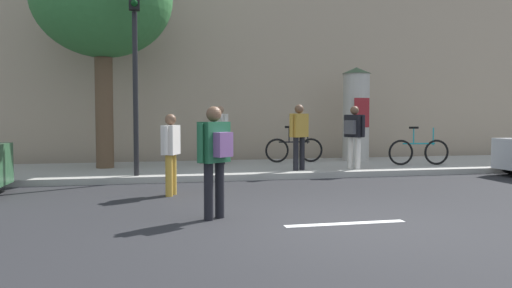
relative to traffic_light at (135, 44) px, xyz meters
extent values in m
plane|color=#232326|center=(2.97, -5.24, -3.18)|extent=(80.00, 80.00, 0.00)
cube|color=#9E9B93|center=(2.97, 1.76, -3.11)|extent=(36.00, 4.00, 0.15)
cube|color=silver|center=(2.97, -5.24, -3.18)|extent=(1.80, 0.16, 0.01)
cube|color=tan|center=(2.97, 6.76, 1.32)|extent=(36.00, 5.00, 9.00)
cylinder|color=black|center=(0.00, 0.11, -1.14)|extent=(0.12, 0.12, 3.78)
sphere|color=#07330F|center=(0.00, -0.20, 0.88)|extent=(0.16, 0.16, 0.16)
cylinder|color=#B2ADA3|center=(6.70, 2.86, -1.68)|extent=(0.82, 0.82, 2.71)
cone|color=#334C33|center=(6.70, 2.86, -0.22)|extent=(0.90, 0.90, 0.20)
cube|color=maroon|center=(6.70, 2.44, -1.54)|extent=(0.49, 0.02, 0.90)
cylinder|color=brown|center=(-0.84, 2.09, -1.56)|extent=(0.47, 0.47, 2.94)
cylinder|color=#B78C33|center=(0.72, -1.99, -2.78)|extent=(0.14, 0.14, 0.80)
cylinder|color=#B78C33|center=(0.63, -2.20, -2.78)|extent=(0.14, 0.14, 0.80)
cube|color=silver|center=(0.68, -2.10, -2.10)|extent=(0.40, 0.52, 0.56)
cylinder|color=silver|center=(0.78, -1.84, -2.10)|extent=(0.09, 0.09, 0.54)
cylinder|color=silver|center=(0.57, -2.35, -2.10)|extent=(0.09, 0.09, 0.54)
sphere|color=brown|center=(0.68, -2.10, -1.71)|extent=(0.22, 0.22, 0.22)
cylinder|color=black|center=(1.28, -4.43, -2.76)|extent=(0.14, 0.14, 0.85)
cylinder|color=black|center=(1.09, -4.57, -2.76)|extent=(0.14, 0.14, 0.85)
cube|color=#1E5938|center=(1.18, -4.50, -2.03)|extent=(0.52, 0.48, 0.60)
cylinder|color=#1E5938|center=(1.40, -4.33, -2.03)|extent=(0.09, 0.09, 0.57)
cylinder|color=#1E5938|center=(0.96, -4.67, -2.03)|extent=(0.09, 0.09, 0.57)
sphere|color=brown|center=(1.18, -4.50, -1.61)|extent=(0.23, 0.23, 0.23)
cube|color=#724C84|center=(1.29, -4.64, -2.06)|extent=(0.32, 0.30, 0.36)
cylinder|color=silver|center=(5.51, 0.50, -2.61)|extent=(0.14, 0.14, 0.83)
cylinder|color=silver|center=(5.63, 0.31, -2.61)|extent=(0.14, 0.14, 0.83)
cube|color=black|center=(5.57, 0.41, -1.90)|extent=(0.45, 0.52, 0.59)
cylinder|color=black|center=(5.42, 0.64, -1.90)|extent=(0.09, 0.09, 0.56)
cylinder|color=black|center=(5.71, 0.17, -1.90)|extent=(0.09, 0.09, 0.56)
sphere|color=brown|center=(5.57, 0.41, -1.49)|extent=(0.23, 0.23, 0.23)
cube|color=#4C4C51|center=(5.41, 0.31, -1.93)|extent=(0.28, 0.32, 0.36)
cylinder|color=black|center=(3.95, 0.34, -2.61)|extent=(0.14, 0.14, 0.85)
cylinder|color=black|center=(4.15, 0.46, -2.61)|extent=(0.14, 0.14, 0.85)
cube|color=#B78C33|center=(4.05, 0.40, -1.88)|extent=(0.52, 0.44, 0.60)
cylinder|color=#B78C33|center=(3.81, 0.26, -1.88)|extent=(0.09, 0.09, 0.57)
cylinder|color=#B78C33|center=(4.29, 0.54, -1.88)|extent=(0.09, 0.09, 0.57)
sphere|color=brown|center=(4.05, 0.40, -1.46)|extent=(0.23, 0.23, 0.23)
cylinder|color=black|center=(2.38, 2.38, -2.61)|extent=(0.14, 0.14, 0.85)
cylinder|color=black|center=(2.28, 2.60, -2.61)|extent=(0.14, 0.14, 0.85)
cube|color=silver|center=(2.33, 2.49, -1.88)|extent=(0.43, 0.55, 0.60)
cylinder|color=silver|center=(2.45, 2.22, -1.88)|extent=(0.09, 0.09, 0.57)
cylinder|color=silver|center=(2.21, 2.76, -1.88)|extent=(0.09, 0.09, 0.57)
sphere|color=#8C664C|center=(2.33, 2.49, -1.47)|extent=(0.23, 0.23, 0.23)
torus|color=black|center=(7.25, 1.01, -2.67)|extent=(0.72, 0.14, 0.72)
torus|color=black|center=(8.29, 0.88, -2.67)|extent=(0.72, 0.14, 0.72)
cylinder|color=teal|center=(7.77, 0.94, -2.42)|extent=(0.94, 0.15, 0.04)
cylinder|color=teal|center=(7.61, 0.96, -2.22)|extent=(0.04, 0.04, 0.45)
cylinder|color=teal|center=(8.18, 0.90, -2.22)|extent=(0.04, 0.04, 0.50)
cube|color=black|center=(7.61, 0.96, -1.97)|extent=(0.25, 0.13, 0.06)
torus|color=black|center=(4.06, 2.58, -2.67)|extent=(0.72, 0.10, 0.72)
torus|color=black|center=(5.10, 2.53, -2.67)|extent=(0.72, 0.10, 0.72)
cylinder|color=black|center=(4.58, 2.55, -2.42)|extent=(0.95, 0.09, 0.04)
cylinder|color=black|center=(4.42, 2.56, -2.22)|extent=(0.04, 0.04, 0.45)
cylinder|color=black|center=(5.00, 2.53, -2.22)|extent=(0.04, 0.04, 0.50)
cube|color=black|center=(4.42, 2.56, -1.97)|extent=(0.24, 0.11, 0.06)
camera|label=1|loc=(0.16, -11.92, -1.64)|focal=35.40mm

